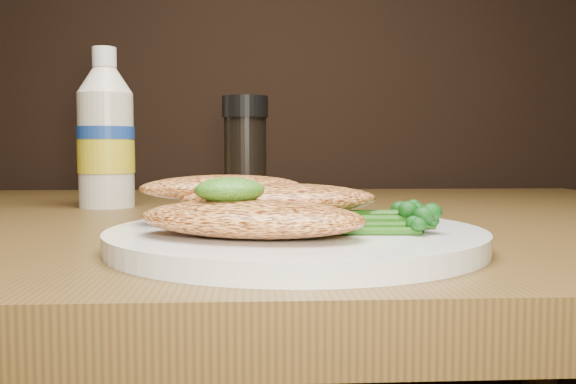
{
  "coord_description": "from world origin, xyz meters",
  "views": [
    {
      "loc": [
        0.05,
        0.36,
        0.82
      ],
      "look_at": [
        0.07,
        0.82,
        0.79
      ],
      "focal_mm": 39.07,
      "sensor_mm": 36.0,
      "label": 1
    }
  ],
  "objects": [
    {
      "name": "chicken_front",
      "position": [
        0.05,
        0.77,
        0.78
      ],
      "size": [
        0.17,
        0.13,
        0.02
      ],
      "primitive_type": "ellipsoid",
      "rotation": [
        0.0,
        0.0,
        -0.33
      ],
      "color": "#F3974D",
      "rests_on": "plate"
    },
    {
      "name": "chicken_back",
      "position": [
        0.02,
        0.85,
        0.79
      ],
      "size": [
        0.14,
        0.09,
        0.02
      ],
      "primitive_type": "ellipsoid",
      "rotation": [
        0.0,
        0.0,
        0.24
      ],
      "color": "#F3974D",
      "rests_on": "plate"
    },
    {
      "name": "pepper_grinder",
      "position": [
        0.04,
        1.11,
        0.82
      ],
      "size": [
        0.07,
        0.07,
        0.13
      ],
      "primitive_type": null,
      "rotation": [
        0.0,
        0.0,
        0.3
      ],
      "color": "black",
      "rests_on": "dining_table"
    },
    {
      "name": "broccolini_bundle",
      "position": [
        0.12,
        0.8,
        0.77
      ],
      "size": [
        0.15,
        0.13,
        0.02
      ],
      "primitive_type": null,
      "rotation": [
        0.0,
        0.0,
        -0.25
      ],
      "color": "#215512",
      "rests_on": "plate"
    },
    {
      "name": "chicken_mid",
      "position": [
        0.07,
        0.83,
        0.78
      ],
      "size": [
        0.15,
        0.08,
        0.02
      ],
      "primitive_type": "ellipsoid",
      "rotation": [
        0.0,
        0.0,
        -0.04
      ],
      "color": "#F3974D",
      "rests_on": "plate"
    },
    {
      "name": "plate",
      "position": [
        0.08,
        0.81,
        0.76
      ],
      "size": [
        0.27,
        0.27,
        0.01
      ],
      "primitive_type": "cylinder",
      "color": "white",
      "rests_on": "dining_table"
    },
    {
      "name": "pesto_front",
      "position": [
        0.03,
        0.77,
        0.79
      ],
      "size": [
        0.05,
        0.05,
        0.02
      ],
      "primitive_type": "ellipsoid",
      "rotation": [
        0.0,
        0.0,
        0.13
      ],
      "color": "#153808",
      "rests_on": "chicken_front"
    },
    {
      "name": "mayo_bottle",
      "position": [
        -0.13,
        1.13,
        0.85
      ],
      "size": [
        0.08,
        0.08,
        0.19
      ],
      "primitive_type": null,
      "rotation": [
        0.0,
        0.0,
        0.16
      ],
      "color": "beige",
      "rests_on": "dining_table"
    }
  ]
}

